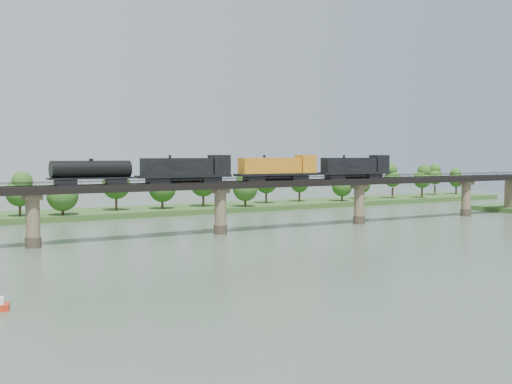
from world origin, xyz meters
TOP-DOWN VIEW (x-y plane):
  - ground at (0.00, 0.00)m, footprint 400.00×400.00m
  - far_bank at (0.00, 85.00)m, footprint 300.00×24.00m
  - bridge at (0.00, 30.00)m, footprint 236.00×30.00m
  - bridge_superstructure at (0.00, 30.00)m, footprint 220.00×4.90m
  - far_treeline at (-8.21, 80.52)m, footprint 289.06×17.54m
  - freight_train at (7.19, 30.00)m, footprint 86.00×3.35m

SIDE VIEW (x-z plane):
  - ground at x=0.00m, z-range 0.00..0.00m
  - far_bank at x=0.00m, z-range 0.00..1.60m
  - bridge at x=0.00m, z-range -0.29..11.21m
  - far_treeline at x=-8.21m, z-range 2.03..15.63m
  - bridge_superstructure at x=0.00m, z-range 11.42..12.17m
  - freight_train at x=7.19m, z-range 11.37..17.29m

